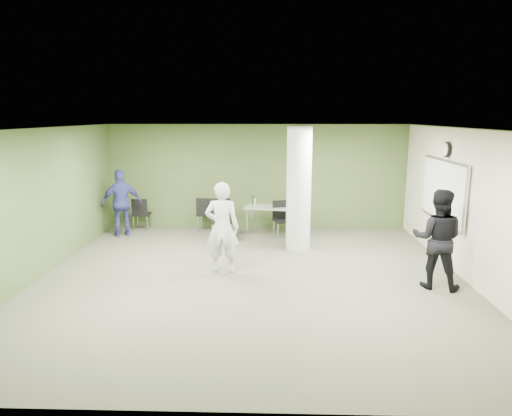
{
  "coord_description": "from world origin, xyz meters",
  "views": [
    {
      "loc": [
        0.34,
        -8.21,
        3.03
      ],
      "look_at": [
        0.06,
        1.0,
        1.15
      ],
      "focal_mm": 32.0,
      "sensor_mm": 36.0,
      "label": 1
    }
  ],
  "objects_px": {
    "woman_white": "(222,228)",
    "man_black": "(437,239)",
    "man_blue": "(122,203)",
    "folding_table": "(275,208)",
    "chair_back_left": "(141,212)"
  },
  "relations": [
    {
      "from": "woman_white",
      "to": "man_black",
      "type": "distance_m",
      "value": 3.94
    },
    {
      "from": "man_blue",
      "to": "folding_table",
      "type": "bearing_deg",
      "value": 159.0
    },
    {
      "from": "woman_white",
      "to": "man_black",
      "type": "relative_size",
      "value": 1.01
    },
    {
      "from": "woman_white",
      "to": "folding_table",
      "type": "bearing_deg",
      "value": -110.18
    },
    {
      "from": "woman_white",
      "to": "man_blue",
      "type": "height_order",
      "value": "woman_white"
    },
    {
      "from": "folding_table",
      "to": "chair_back_left",
      "type": "height_order",
      "value": "folding_table"
    },
    {
      "from": "man_black",
      "to": "man_blue",
      "type": "relative_size",
      "value": 1.05
    },
    {
      "from": "folding_table",
      "to": "man_blue",
      "type": "bearing_deg",
      "value": -166.33
    },
    {
      "from": "woman_white",
      "to": "man_black",
      "type": "xyz_separation_m",
      "value": [
        3.88,
        -0.69,
        -0.0
      ]
    },
    {
      "from": "man_black",
      "to": "folding_table",
      "type": "bearing_deg",
      "value": -30.74
    },
    {
      "from": "folding_table",
      "to": "man_blue",
      "type": "height_order",
      "value": "man_blue"
    },
    {
      "from": "man_blue",
      "to": "chair_back_left",
      "type": "bearing_deg",
      "value": -142.55
    },
    {
      "from": "folding_table",
      "to": "man_blue",
      "type": "distance_m",
      "value": 3.9
    },
    {
      "from": "folding_table",
      "to": "chair_back_left",
      "type": "distance_m",
      "value": 3.6
    },
    {
      "from": "woman_white",
      "to": "chair_back_left",
      "type": "bearing_deg",
      "value": -51.93
    }
  ]
}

